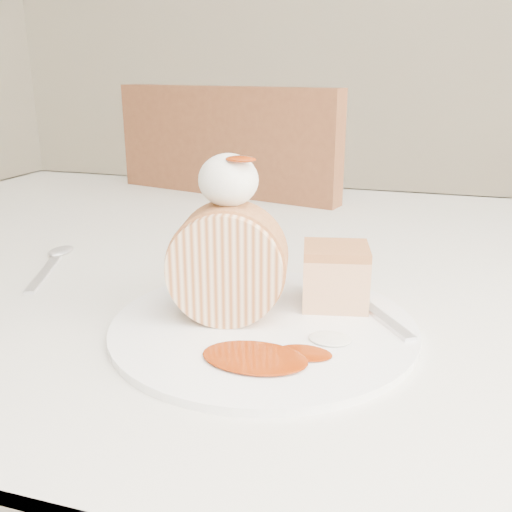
% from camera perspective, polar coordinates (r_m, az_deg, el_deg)
% --- Properties ---
extents(table, '(1.40, 0.90, 0.75)m').
position_cam_1_polar(table, '(0.73, 3.50, -6.91)').
color(table, beige).
rests_on(table, ground).
extents(chair_far, '(0.54, 0.54, 0.94)m').
position_cam_1_polar(chair_far, '(1.21, 0.03, -2.64)').
color(chair_far, brown).
rests_on(chair_far, ground).
extents(plate, '(0.32, 0.32, 0.01)m').
position_cam_1_polar(plate, '(0.51, 0.75, -7.03)').
color(plate, white).
rests_on(plate, table).
extents(roulade_slice, '(0.11, 0.07, 0.10)m').
position_cam_1_polar(roulade_slice, '(0.50, -2.86, -0.82)').
color(roulade_slice, beige).
rests_on(roulade_slice, plate).
extents(cake_chunk, '(0.07, 0.07, 0.05)m').
position_cam_1_polar(cake_chunk, '(0.54, 7.91, -2.34)').
color(cake_chunk, '#A66C3F').
rests_on(cake_chunk, plate).
extents(whipped_cream, '(0.05, 0.05, 0.05)m').
position_cam_1_polar(whipped_cream, '(0.49, -2.78, 7.59)').
color(whipped_cream, white).
rests_on(whipped_cream, roulade_slice).
extents(caramel_drizzle, '(0.03, 0.02, 0.01)m').
position_cam_1_polar(caramel_drizzle, '(0.48, -1.55, 10.35)').
color(caramel_drizzle, maroon).
rests_on(caramel_drizzle, whipped_cream).
extents(caramel_pool, '(0.09, 0.07, 0.00)m').
position_cam_1_polar(caramel_pool, '(0.45, -0.14, -10.10)').
color(caramel_pool, maroon).
rests_on(caramel_pool, plate).
extents(fork, '(0.11, 0.14, 0.00)m').
position_cam_1_polar(fork, '(0.54, 11.92, -5.56)').
color(fork, silver).
rests_on(fork, plate).
extents(spoon, '(0.07, 0.14, 0.00)m').
position_cam_1_polar(spoon, '(0.68, -20.43, -1.64)').
color(spoon, silver).
rests_on(spoon, table).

